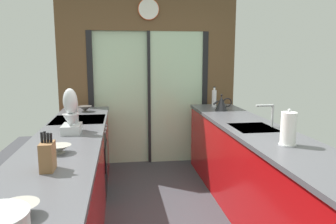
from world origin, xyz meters
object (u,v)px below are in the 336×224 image
object	(u,v)px
stand_mixer	(71,116)
kettle	(222,103)
mixing_bowl_near	(19,209)
mixing_bowl_mid	(59,149)
soap_bottle	(214,98)
paper_towel_roll	(288,129)
oven_range	(81,158)
mixing_bowl_far	(85,109)
knife_block	(48,156)

from	to	relation	value
stand_mixer	kettle	xyz separation A→B (m)	(1.78, 1.03, -0.06)
mixing_bowl_near	mixing_bowl_mid	xyz separation A→B (m)	(0.00, 0.98, 0.00)
mixing_bowl_mid	stand_mixer	distance (m)	0.67
mixing_bowl_near	soap_bottle	bearing A→B (deg)	59.43
mixing_bowl_mid	paper_towel_roll	size ratio (longest dim) A/B	0.60
oven_range	stand_mixer	size ratio (longest dim) A/B	2.19
stand_mixer	kettle	size ratio (longest dim) A/B	1.62
oven_range	soap_bottle	world-z (taller)	soap_bottle
mixing_bowl_near	paper_towel_roll	world-z (taller)	paper_towel_roll
mixing_bowl_far	knife_block	xyz separation A→B (m)	(-0.00, -2.24, 0.05)
mixing_bowl_near	mixing_bowl_mid	bearing A→B (deg)	90.00
mixing_bowl_mid	mixing_bowl_near	bearing A→B (deg)	-90.00
oven_range	mixing_bowl_near	xyz separation A→B (m)	(0.02, -2.31, 0.50)
mixing_bowl_mid	mixing_bowl_far	xyz separation A→B (m)	(0.00, 1.87, 0.01)
kettle	soap_bottle	world-z (taller)	soap_bottle
kettle	paper_towel_roll	distance (m)	1.74
mixing_bowl_far	kettle	world-z (taller)	kettle
mixing_bowl_far	soap_bottle	size ratio (longest dim) A/B	0.62
kettle	mixing_bowl_near	bearing A→B (deg)	-123.69
soap_bottle	paper_towel_roll	size ratio (longest dim) A/B	0.96
oven_range	stand_mixer	distance (m)	0.92
mixing_bowl_mid	stand_mixer	xyz separation A→B (m)	(0.00, 0.66, 0.13)
knife_block	kettle	world-z (taller)	knife_block
stand_mixer	paper_towel_roll	bearing A→B (deg)	-21.63
oven_range	kettle	distance (m)	1.92
mixing_bowl_mid	kettle	world-z (taller)	kettle
mixing_bowl_mid	knife_block	xyz separation A→B (m)	(-0.00, -0.38, 0.06)
oven_range	mixing_bowl_near	world-z (taller)	mixing_bowl_near
knife_block	stand_mixer	size ratio (longest dim) A/B	0.60
stand_mixer	soap_bottle	xyz separation A→B (m)	(1.78, 1.37, -0.04)
oven_range	kettle	bearing A→B (deg)	11.31
kettle	paper_towel_roll	world-z (taller)	paper_towel_roll
oven_range	kettle	world-z (taller)	kettle
soap_bottle	paper_towel_roll	world-z (taller)	paper_towel_roll
mixing_bowl_mid	mixing_bowl_far	distance (m)	1.87
mixing_bowl_far	stand_mixer	distance (m)	1.21
kettle	mixing_bowl_mid	bearing A→B (deg)	-136.43
mixing_bowl_mid	knife_block	world-z (taller)	knife_block
paper_towel_roll	oven_range	bearing A→B (deg)	142.49
soap_bottle	mixing_bowl_mid	bearing A→B (deg)	-131.17
kettle	paper_towel_roll	bearing A→B (deg)	-90.07
stand_mixer	soap_bottle	world-z (taller)	stand_mixer
mixing_bowl_far	stand_mixer	bearing A→B (deg)	-90.00
mixing_bowl_mid	oven_range	bearing A→B (deg)	90.79
mixing_bowl_mid	knife_block	distance (m)	0.38
knife_block	paper_towel_roll	xyz separation A→B (m)	(1.78, 0.33, 0.04)
mixing_bowl_near	knife_block	xyz separation A→B (m)	(-0.00, 0.60, 0.06)
oven_range	knife_block	xyz separation A→B (m)	(0.02, -1.71, 0.56)
mixing_bowl_near	knife_block	distance (m)	0.60
mixing_bowl_near	mixing_bowl_mid	world-z (taller)	mixing_bowl_mid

